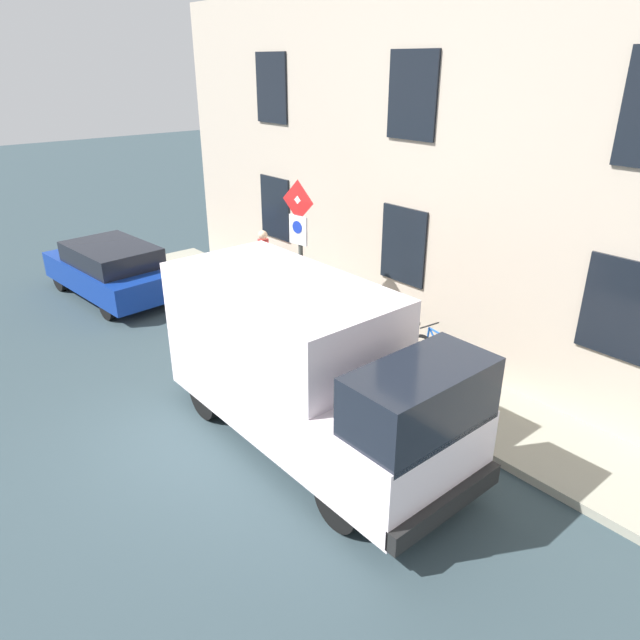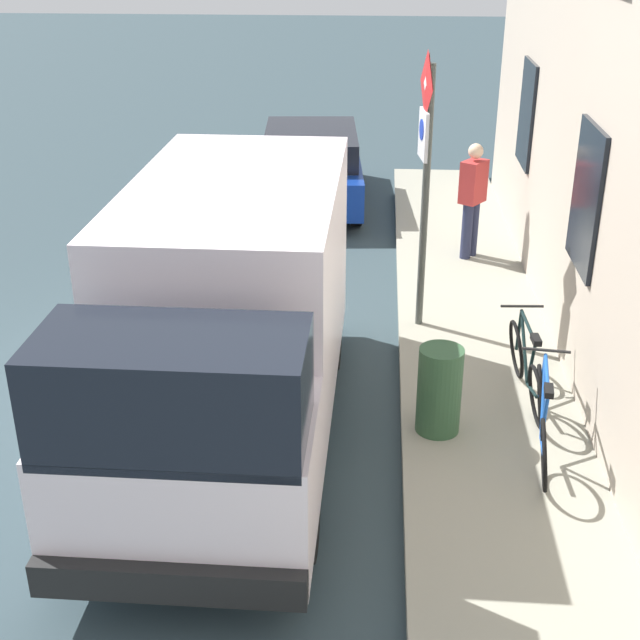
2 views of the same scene
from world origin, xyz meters
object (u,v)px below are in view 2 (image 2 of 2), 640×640
at_px(bicycle_blue, 542,420).
at_px(sign_post_stacked, 424,154).
at_px(bicycle_black, 526,368).
at_px(litter_bin, 439,390).
at_px(delivery_van, 229,316).
at_px(pedestrian, 472,197).
at_px(parked_hatchback, 311,164).

bearing_deg(bicycle_blue, sign_post_stacked, 27.92).
bearing_deg(sign_post_stacked, bicycle_black, -59.31).
bearing_deg(litter_bin, bicycle_blue, -20.92).
height_order(delivery_van, bicycle_blue, delivery_van).
height_order(delivery_van, pedestrian, delivery_van).
bearing_deg(delivery_van, parked_hatchback, 179.28).
height_order(sign_post_stacked, pedestrian, sign_post_stacked).
bearing_deg(bicycle_black, pedestrian, -0.25).
bearing_deg(sign_post_stacked, delivery_van, -127.28).
bearing_deg(parked_hatchback, delivery_van, 174.63).
bearing_deg(bicycle_black, parked_hatchback, 18.28).
distance_m(delivery_van, parked_hatchback, 7.91).
xyz_separation_m(parked_hatchback, bicycle_black, (2.84, -7.20, -0.22)).
xyz_separation_m(bicycle_blue, pedestrian, (-0.23, 5.31, 0.56)).
bearing_deg(bicycle_black, bicycle_blue, 176.80).
height_order(bicycle_blue, litter_bin, litter_bin).
bearing_deg(litter_bin, sign_post_stacked, 93.12).
xyz_separation_m(parked_hatchback, litter_bin, (1.90, -7.87, -0.14)).
relative_size(bicycle_blue, pedestrian, 0.99).
distance_m(sign_post_stacked, litter_bin, 3.04).
relative_size(delivery_van, bicycle_black, 3.12).
bearing_deg(bicycle_black, litter_bin, 122.06).
bearing_deg(parked_hatchback, bicycle_black, -162.70).
bearing_deg(delivery_van, bicycle_blue, 83.78).
relative_size(sign_post_stacked, bicycle_blue, 1.89).
xyz_separation_m(sign_post_stacked, bicycle_black, (1.08, -1.83, -1.80)).
bearing_deg(pedestrian, sign_post_stacked, -74.18).
bearing_deg(bicycle_black, sign_post_stacked, 27.43).
distance_m(sign_post_stacked, parked_hatchback, 5.87).
relative_size(sign_post_stacked, bicycle_black, 1.88).
height_order(delivery_van, parked_hatchback, delivery_van).
height_order(bicycle_blue, bicycle_black, same).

